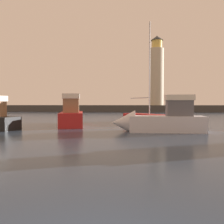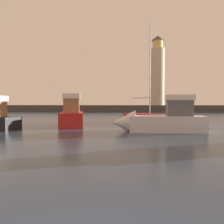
{
  "view_description": "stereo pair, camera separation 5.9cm",
  "coord_description": "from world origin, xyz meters",
  "px_view_note": "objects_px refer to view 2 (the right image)",
  "views": [
    {
      "loc": [
        0.51,
        -2.2,
        2.17
      ],
      "look_at": [
        -0.84,
        12.67,
        1.66
      ],
      "focal_mm": 38.82,
      "sensor_mm": 36.0,
      "label": 1
    },
    {
      "loc": [
        0.57,
        -2.19,
        2.17
      ],
      "look_at": [
        -0.84,
        12.67,
        1.66
      ],
      "focal_mm": 38.82,
      "sensor_mm": 36.0,
      "label": 2
    }
  ],
  "objects_px": {
    "lighthouse": "(158,72)",
    "sailboat_moored": "(146,118)",
    "motorboat_3": "(157,120)",
    "motorboat_2": "(73,116)"
  },
  "relations": [
    {
      "from": "lighthouse",
      "to": "motorboat_3",
      "type": "relative_size",
      "value": 2.57
    },
    {
      "from": "lighthouse",
      "to": "motorboat_2",
      "type": "bearing_deg",
      "value": -106.72
    },
    {
      "from": "motorboat_3",
      "to": "sailboat_moored",
      "type": "height_order",
      "value": "sailboat_moored"
    },
    {
      "from": "motorboat_3",
      "to": "lighthouse",
      "type": "bearing_deg",
      "value": 84.73
    },
    {
      "from": "motorboat_3",
      "to": "sailboat_moored",
      "type": "bearing_deg",
      "value": 92.87
    },
    {
      "from": "lighthouse",
      "to": "sailboat_moored",
      "type": "height_order",
      "value": "lighthouse"
    },
    {
      "from": "motorboat_2",
      "to": "lighthouse",
      "type": "bearing_deg",
      "value": 73.28
    },
    {
      "from": "sailboat_moored",
      "to": "lighthouse",
      "type": "bearing_deg",
      "value": 82.89
    },
    {
      "from": "motorboat_3",
      "to": "sailboat_moored",
      "type": "relative_size",
      "value": 0.64
    },
    {
      "from": "motorboat_2",
      "to": "motorboat_3",
      "type": "xyz_separation_m",
      "value": [
        8.04,
        -5.21,
        -0.07
      ]
    }
  ]
}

